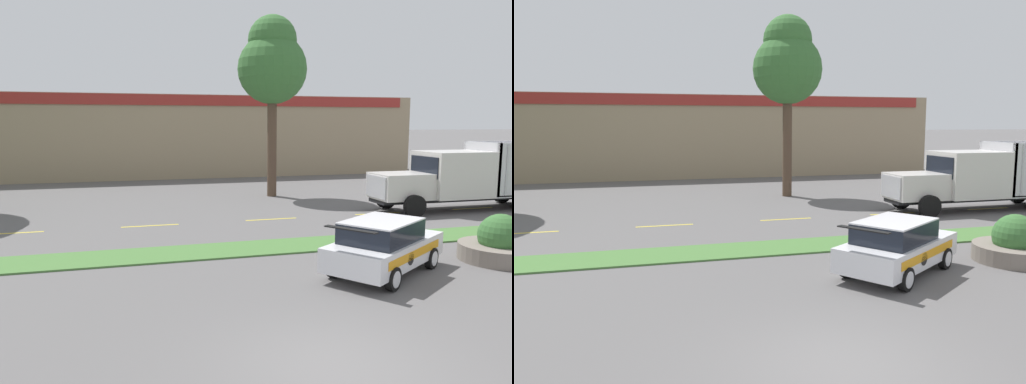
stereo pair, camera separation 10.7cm
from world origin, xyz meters
The scene contains 12 objects.
ground_plane centered at (0.00, 0.00, 0.00)m, with size 600.00×600.00×0.00m, color #5B5959.
grass_verge centered at (0.00, 8.52, 0.03)m, with size 120.00×2.02×0.06m, color #477538.
centre_line_3 centered at (-7.75, 13.53, 0.00)m, with size 2.40×0.14×0.01m, color yellow.
centre_line_4 centered at (-2.35, 13.53, 0.00)m, with size 2.40×0.14×0.01m, color yellow.
centre_line_5 centered at (3.05, 13.53, 0.00)m, with size 2.40×0.14×0.01m, color yellow.
centre_line_6 centered at (8.45, 13.53, 0.00)m, with size 2.40×0.14×0.01m, color yellow.
centre_line_7 centered at (13.85, 13.53, 0.00)m, with size 2.40×0.14×0.01m, color yellow.
dump_truck_lead centered at (13.27, 13.45, 1.56)m, with size 11.53×2.86×3.39m.
rally_car centered at (3.70, 4.79, 0.83)m, with size 4.55×3.92×1.64m.
stone_planter centered at (8.00, 5.05, 0.50)m, with size 2.54×2.54×1.50m.
store_building_backdrop centered at (-0.18, 37.07, 3.27)m, with size 42.76×12.10×6.54m.
tree_behind_right centered at (5.28, 20.55, 7.77)m, with size 4.06×4.06×10.50m.
Camera 1 is at (-3.61, -7.71, 4.32)m, focal length 35.00 mm.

